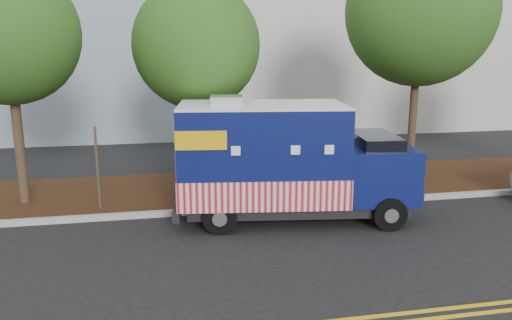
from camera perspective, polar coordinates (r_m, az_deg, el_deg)
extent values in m
plane|color=black|center=(12.45, -2.13, -8.00)|extent=(120.00, 120.00, 0.00)
cube|color=#9E9E99|center=(13.73, -3.06, -5.66)|extent=(120.00, 0.18, 0.15)
cube|color=#311A0D|center=(15.72, -4.14, -3.26)|extent=(120.00, 4.00, 0.15)
cylinder|color=#38281C|center=(15.12, -25.46, 2.02)|extent=(0.26, 0.26, 3.83)
sphere|color=#214A14|center=(14.91, -26.54, 12.83)|extent=(3.74, 3.74, 3.74)
cylinder|color=#38281C|center=(15.36, -6.55, 2.77)|extent=(0.26, 0.26, 3.52)
sphere|color=#214A14|center=(15.12, -6.82, 12.89)|extent=(3.75, 3.75, 3.75)
cylinder|color=#38281C|center=(17.38, 17.48, 4.79)|extent=(0.26, 0.26, 4.33)
sphere|color=#214A14|center=(17.27, 18.26, 15.87)|extent=(4.74, 4.74, 4.74)
cube|color=#473828|center=(13.91, -17.64, -1.19)|extent=(0.06, 0.06, 2.40)
cube|color=black|center=(13.19, 4.56, -4.90)|extent=(5.76, 2.62, 0.28)
cube|color=#0B134D|center=(12.75, 0.70, 0.88)|extent=(4.43, 2.82, 2.38)
cube|color=#B60B1C|center=(12.95, 0.68, -2.77)|extent=(4.48, 2.89, 0.74)
cube|color=white|center=(12.55, 0.71, 6.29)|extent=(4.43, 2.82, 0.06)
cube|color=#B7B7BA|center=(12.50, -3.40, 6.84)|extent=(0.89, 0.89, 0.22)
cube|color=#0B134D|center=(13.41, 13.48, -1.27)|extent=(2.06, 2.35, 1.39)
cube|color=black|center=(13.25, 13.42, 1.51)|extent=(1.24, 2.05, 0.64)
cube|color=black|center=(13.82, 17.01, -3.07)|extent=(0.35, 1.98, 0.30)
cube|color=black|center=(13.12, -8.69, -4.98)|extent=(0.48, 2.23, 0.28)
cube|color=#B7B7BA|center=(12.76, -8.76, 0.97)|extent=(0.28, 1.77, 1.88)
cube|color=#B7B7BA|center=(13.91, 1.57, 2.10)|extent=(1.77, 0.28, 1.09)
cube|color=#E4AF0C|center=(11.47, -6.32, 2.22)|extent=(1.18, 0.18, 0.45)
cube|color=#E4AF0C|center=(13.79, -5.84, 4.03)|extent=(1.18, 0.18, 0.45)
cylinder|color=black|center=(12.74, 15.01, -5.96)|extent=(0.86, 0.39, 0.83)
cylinder|color=black|center=(14.58, 12.55, -3.43)|extent=(0.86, 0.39, 0.83)
cylinder|color=black|center=(12.11, -4.17, -6.53)|extent=(0.86, 0.39, 0.83)
cylinder|color=black|center=(14.04, -4.07, -3.79)|extent=(0.86, 0.39, 0.83)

